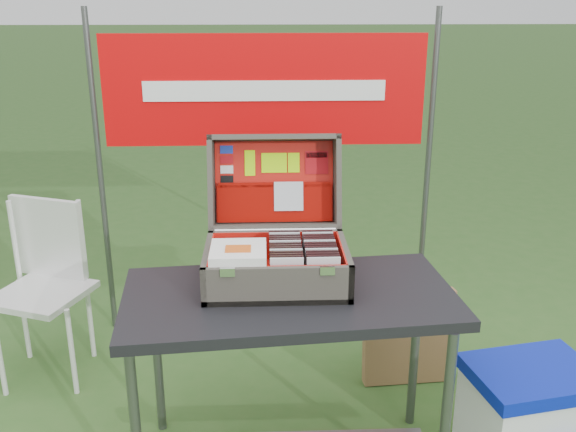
{
  "coord_description": "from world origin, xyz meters",
  "views": [
    {
      "loc": [
        -0.01,
        -2.12,
        1.75
      ],
      "look_at": [
        0.08,
        0.1,
        0.98
      ],
      "focal_mm": 40.0,
      "sensor_mm": 36.0,
      "label": 1
    }
  ],
  "objects_px": {
    "table": "(289,382)",
    "suitcase": "(276,216)",
    "cooler": "(528,415)",
    "cardboard_box": "(409,336)",
    "chair": "(42,296)"
  },
  "relations": [
    {
      "from": "table",
      "to": "chair",
      "type": "relative_size",
      "value": 1.41
    },
    {
      "from": "table",
      "to": "suitcase",
      "type": "xyz_separation_m",
      "value": [
        -0.04,
        0.14,
        0.61
      ]
    },
    {
      "from": "table",
      "to": "cooler",
      "type": "bearing_deg",
      "value": -6.35
    },
    {
      "from": "suitcase",
      "to": "cardboard_box",
      "type": "relative_size",
      "value": 1.18
    },
    {
      "from": "suitcase",
      "to": "chair",
      "type": "height_order",
      "value": "suitcase"
    },
    {
      "from": "cooler",
      "to": "cardboard_box",
      "type": "distance_m",
      "value": 0.68
    },
    {
      "from": "table",
      "to": "cooler",
      "type": "distance_m",
      "value": 0.94
    },
    {
      "from": "cooler",
      "to": "chair",
      "type": "distance_m",
      "value": 2.18
    },
    {
      "from": "table",
      "to": "cardboard_box",
      "type": "bearing_deg",
      "value": 38.73
    },
    {
      "from": "suitcase",
      "to": "cooler",
      "type": "xyz_separation_m",
      "value": [
        0.97,
        -0.16,
        -0.78
      ]
    },
    {
      "from": "cooler",
      "to": "cardboard_box",
      "type": "relative_size",
      "value": 1.04
    },
    {
      "from": "table",
      "to": "cooler",
      "type": "height_order",
      "value": "table"
    },
    {
      "from": "cooler",
      "to": "chair",
      "type": "height_order",
      "value": "chair"
    },
    {
      "from": "cooler",
      "to": "chair",
      "type": "xyz_separation_m",
      "value": [
        -2.06,
        0.69,
        0.21
      ]
    },
    {
      "from": "table",
      "to": "suitcase",
      "type": "distance_m",
      "value": 0.63
    }
  ]
}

